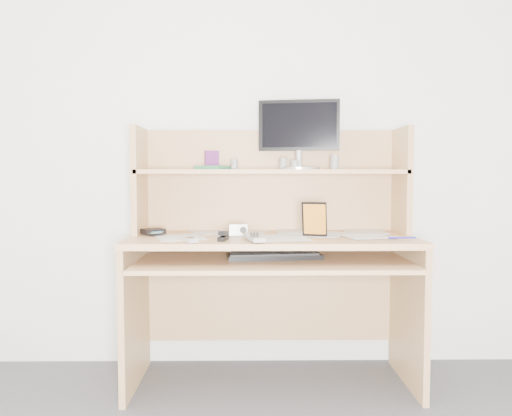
{
  "coord_description": "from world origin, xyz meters",
  "views": [
    {
      "loc": [
        -0.11,
        -0.98,
        1.04
      ],
      "look_at": [
        -0.08,
        1.43,
        0.89
      ],
      "focal_mm": 35.0,
      "sensor_mm": 36.0,
      "label": 1
    }
  ],
  "objects_px": {
    "tv_remote": "(254,238)",
    "keyboard": "(274,255)",
    "monitor": "(299,133)",
    "game_case": "(314,219)",
    "desk": "(272,245)"
  },
  "relations": [
    {
      "from": "desk",
      "to": "game_case",
      "type": "xyz_separation_m",
      "value": [
        0.2,
        -0.15,
        0.15
      ]
    },
    {
      "from": "keyboard",
      "to": "game_case",
      "type": "height_order",
      "value": "game_case"
    },
    {
      "from": "game_case",
      "to": "monitor",
      "type": "bearing_deg",
      "value": 116.96
    },
    {
      "from": "keyboard",
      "to": "tv_remote",
      "type": "xyz_separation_m",
      "value": [
        -0.1,
        -0.13,
        0.1
      ]
    },
    {
      "from": "tv_remote",
      "to": "keyboard",
      "type": "bearing_deg",
      "value": 39.93
    },
    {
      "from": "desk",
      "to": "keyboard",
      "type": "relative_size",
      "value": 2.98
    },
    {
      "from": "game_case",
      "to": "tv_remote",
      "type": "bearing_deg",
      "value": -139.25
    },
    {
      "from": "desk",
      "to": "game_case",
      "type": "height_order",
      "value": "desk"
    },
    {
      "from": "desk",
      "to": "tv_remote",
      "type": "bearing_deg",
      "value": -107.81
    },
    {
      "from": "monitor",
      "to": "desk",
      "type": "bearing_deg",
      "value": -133.49
    },
    {
      "from": "tv_remote",
      "to": "monitor",
      "type": "xyz_separation_m",
      "value": [
        0.24,
        0.4,
        0.51
      ]
    },
    {
      "from": "keyboard",
      "to": "game_case",
      "type": "relative_size",
      "value": 2.8
    },
    {
      "from": "keyboard",
      "to": "monitor",
      "type": "distance_m",
      "value": 0.68
    },
    {
      "from": "desk",
      "to": "keyboard",
      "type": "distance_m",
      "value": 0.16
    },
    {
      "from": "game_case",
      "to": "desk",
      "type": "bearing_deg",
      "value": 159.61
    }
  ]
}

